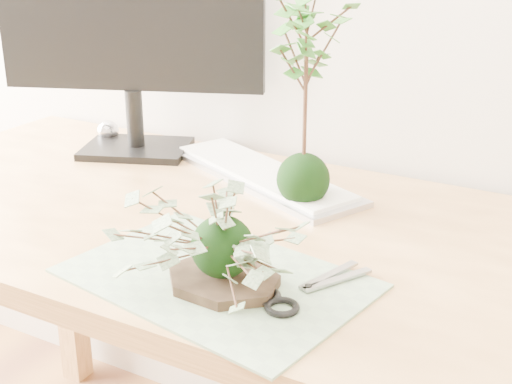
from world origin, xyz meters
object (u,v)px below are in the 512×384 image
(ivy_kokedama, at_px, (222,219))
(monitor, at_px, (131,19))
(desk, at_px, (254,271))
(keyboard, at_px, (262,174))
(maple_kokedama, at_px, (307,49))

(ivy_kokedama, relative_size, monitor, 0.49)
(desk, xyz_separation_m, ivy_kokedama, (0.07, -0.21, 0.19))
(keyboard, bearing_deg, ivy_kokedama, -43.61)
(maple_kokedama, distance_m, keyboard, 0.31)
(desk, height_order, monitor, monitor)
(desk, relative_size, keyboard, 3.26)
(maple_kokedama, bearing_deg, desk, -104.43)
(desk, xyz_separation_m, keyboard, (-0.10, 0.21, 0.10))
(desk, bearing_deg, keyboard, 115.35)
(desk, distance_m, monitor, 0.60)
(maple_kokedama, height_order, keyboard, maple_kokedama)
(maple_kokedama, xyz_separation_m, monitor, (-0.45, 0.10, 0.01))
(ivy_kokedama, distance_m, keyboard, 0.46)
(ivy_kokedama, height_order, monitor, monitor)
(ivy_kokedama, relative_size, maple_kokedama, 0.66)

